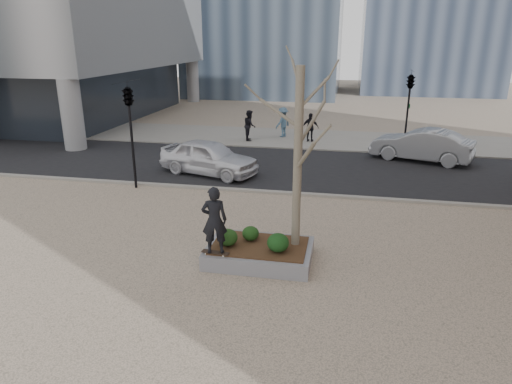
% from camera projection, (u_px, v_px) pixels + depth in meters
% --- Properties ---
extents(ground, '(120.00, 120.00, 0.00)m').
position_uv_depth(ground, '(226.00, 257.00, 13.47)').
color(ground, tan).
rests_on(ground, ground).
extents(street, '(60.00, 8.00, 0.02)m').
position_uv_depth(street, '(278.00, 167.00, 22.75)').
color(street, black).
rests_on(street, ground).
extents(far_sidewalk, '(60.00, 6.00, 0.02)m').
position_uv_depth(far_sidewalk, '(294.00, 138.00, 29.25)').
color(far_sidewalk, gray).
rests_on(far_sidewalk, ground).
extents(planter, '(3.00, 2.00, 0.45)m').
position_uv_depth(planter, '(259.00, 253.00, 13.21)').
color(planter, gray).
rests_on(planter, ground).
extents(planter_mulch, '(2.70, 1.70, 0.04)m').
position_uv_depth(planter_mulch, '(259.00, 246.00, 13.13)').
color(planter_mulch, '#382314').
rests_on(planter_mulch, planter).
extents(sycamore_tree, '(2.80, 2.80, 6.60)m').
position_uv_depth(sycamore_tree, '(299.00, 131.00, 12.16)').
color(sycamore_tree, gray).
rests_on(sycamore_tree, planter_mulch).
extents(shrub_left, '(0.58, 0.58, 0.49)m').
position_uv_depth(shrub_left, '(228.00, 237.00, 13.03)').
color(shrub_left, '#113712').
rests_on(shrub_left, planter_mulch).
extents(shrub_middle, '(0.50, 0.50, 0.42)m').
position_uv_depth(shrub_middle, '(251.00, 233.00, 13.39)').
color(shrub_middle, '#183912').
rests_on(shrub_middle, planter_mulch).
extents(shrub_right, '(0.62, 0.62, 0.52)m').
position_uv_depth(shrub_right, '(278.00, 243.00, 12.66)').
color(shrub_right, '#103313').
rests_on(shrub_right, planter_mulch).
extents(skateboard, '(0.80, 0.28, 0.08)m').
position_uv_depth(skateboard, '(215.00, 253.00, 12.63)').
color(skateboard, black).
rests_on(skateboard, planter).
extents(skateboarder, '(0.78, 0.60, 1.90)m').
position_uv_depth(skateboarder, '(214.00, 220.00, 12.31)').
color(skateboarder, black).
rests_on(skateboarder, skateboard).
extents(police_car, '(5.11, 3.21, 1.62)m').
position_uv_depth(police_car, '(209.00, 157.00, 21.34)').
color(police_car, white).
rests_on(police_car, street).
extents(car_silver, '(5.37, 3.36, 1.67)m').
position_uv_depth(car_silver, '(421.00, 145.00, 23.64)').
color(car_silver, gray).
rests_on(car_silver, street).
extents(pedestrian_a, '(0.89, 1.04, 1.87)m').
position_uv_depth(pedestrian_a, '(250.00, 125.00, 28.32)').
color(pedestrian_a, black).
rests_on(pedestrian_a, far_sidewalk).
extents(pedestrian_b, '(1.24, 1.41, 1.90)m').
position_uv_depth(pedestrian_b, '(283.00, 122.00, 29.28)').
color(pedestrian_b, slate).
rests_on(pedestrian_b, far_sidewalk).
extents(pedestrian_c, '(1.07, 0.56, 1.74)m').
position_uv_depth(pedestrian_c, '(310.00, 127.00, 27.98)').
color(pedestrian_c, black).
rests_on(pedestrian_c, far_sidewalk).
extents(traffic_light_near, '(0.60, 2.48, 4.50)m').
position_uv_depth(traffic_light_near, '(132.00, 136.00, 18.96)').
color(traffic_light_near, black).
rests_on(traffic_light_near, ground).
extents(traffic_light_far, '(0.60, 2.48, 4.50)m').
position_uv_depth(traffic_light_far, '(407.00, 112.00, 25.09)').
color(traffic_light_far, black).
rests_on(traffic_light_far, ground).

